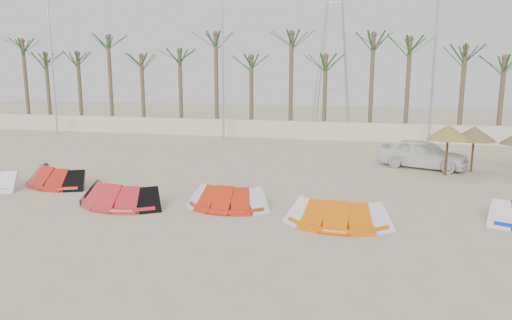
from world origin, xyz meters
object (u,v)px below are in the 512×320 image
(kite_red_mid, at_px, (123,193))
(kite_orange, at_px, (338,211))
(parasol_left, at_px, (474,133))
(kite_red_right, at_px, (229,196))
(car, at_px, (423,154))
(parasol_mid, at_px, (448,132))
(kite_red_left, at_px, (59,174))

(kite_red_mid, height_order, kite_orange, same)
(kite_orange, relative_size, parasol_left, 1.46)
(kite_red_right, bearing_deg, car, 50.90)
(kite_orange, bearing_deg, kite_red_mid, 177.89)
(parasol_left, bearing_deg, parasol_mid, -138.11)
(parasol_mid, bearing_deg, parasol_left, 41.89)
(kite_red_mid, height_order, car, car)
(parasol_left, xyz_separation_m, parasol_mid, (-1.35, -1.21, 0.16))
(kite_red_left, xyz_separation_m, kite_orange, (12.01, -2.42, -0.00))
(kite_red_right, bearing_deg, parasol_mid, 42.38)
(kite_red_mid, bearing_deg, kite_red_left, 153.52)
(kite_red_right, distance_m, kite_orange, 3.99)
(kite_red_left, xyz_separation_m, kite_red_mid, (4.28, -2.13, -0.00))
(car, bearing_deg, kite_orange, -178.87)
(kite_red_mid, distance_m, parasol_left, 16.39)
(kite_red_right, relative_size, parasol_left, 1.34)
(kite_orange, distance_m, car, 10.51)
(kite_red_left, relative_size, parasol_mid, 1.58)
(kite_red_left, xyz_separation_m, car, (15.46, 7.50, 0.31))
(parasol_left, distance_m, car, 2.52)
(kite_red_mid, xyz_separation_m, parasol_left, (13.41, 9.31, 1.45))
(kite_red_left, height_order, parasol_mid, parasol_mid)
(parasol_left, bearing_deg, car, 171.61)
(parasol_mid, distance_m, car, 2.19)
(parasol_left, distance_m, parasol_mid, 1.81)
(kite_red_mid, bearing_deg, parasol_mid, 33.88)
(kite_red_right, bearing_deg, parasol_left, 42.31)
(kite_red_left, bearing_deg, parasol_mid, 20.07)
(kite_orange, bearing_deg, car, 70.82)
(kite_red_left, bearing_deg, kite_red_right, -10.64)
(kite_red_left, bearing_deg, kite_orange, -11.37)
(kite_red_mid, relative_size, car, 0.82)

